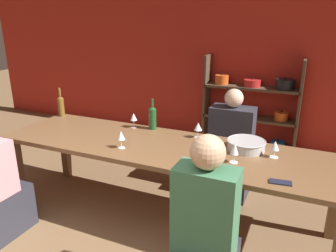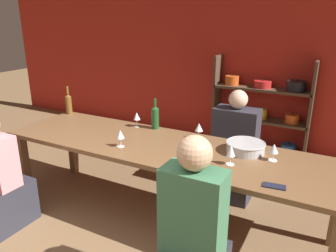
# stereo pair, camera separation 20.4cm
# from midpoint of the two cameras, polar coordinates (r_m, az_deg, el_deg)

# --- Properties ---
(wall_back_red) EXTENTS (8.80, 0.06, 2.70)m
(wall_back_red) POSITION_cam_midpoint_polar(r_m,az_deg,el_deg) (4.96, 8.29, 12.61)
(wall_back_red) COLOR red
(wall_back_red) RESTS_ON ground_plane
(shelf_unit) EXTENTS (1.33, 0.30, 1.33)m
(shelf_unit) POSITION_cam_midpoint_polar(r_m,az_deg,el_deg) (4.79, 13.51, 2.71)
(shelf_unit) COLOR #4C3828
(shelf_unit) RESTS_ON ground_plane
(dining_table) EXTENTS (3.05, 0.86, 0.76)m
(dining_table) POSITION_cam_midpoint_polar(r_m,az_deg,el_deg) (2.94, -2.78, -4.79)
(dining_table) COLOR brown
(dining_table) RESTS_ON ground_plane
(mixing_bowl) EXTENTS (0.33, 0.33, 0.09)m
(mixing_bowl) POSITION_cam_midpoint_polar(r_m,az_deg,el_deg) (2.85, 11.46, -3.22)
(mixing_bowl) COLOR #B7BABC
(mixing_bowl) RESTS_ON dining_table
(wine_bottle_green) EXTENTS (0.07, 0.07, 0.33)m
(wine_bottle_green) POSITION_cam_midpoint_polar(r_m,az_deg,el_deg) (3.96, -19.56, 3.42)
(wine_bottle_green) COLOR brown
(wine_bottle_green) RESTS_ON dining_table
(wine_bottle_dark) EXTENTS (0.08, 0.08, 0.31)m
(wine_bottle_dark) POSITION_cam_midpoint_polar(r_m,az_deg,el_deg) (3.30, -4.49, 1.55)
(wine_bottle_dark) COLOR #1E4C23
(wine_bottle_dark) RESTS_ON dining_table
(wine_glass_empty_a) EXTENTS (0.08, 0.08, 0.15)m
(wine_glass_empty_a) POSITION_cam_midpoint_polar(r_m,az_deg,el_deg) (3.06, 3.36, -0.17)
(wine_glass_empty_a) COLOR white
(wine_glass_empty_a) RESTS_ON dining_table
(wine_glass_red_a) EXTENTS (0.07, 0.07, 0.16)m
(wine_glass_red_a) POSITION_cam_midpoint_polar(r_m,az_deg,el_deg) (2.86, -10.22, -1.75)
(wine_glass_red_a) COLOR white
(wine_glass_red_a) RESTS_ON dining_table
(wine_glass_red_b) EXTENTS (0.07, 0.07, 0.15)m
(wine_glass_red_b) POSITION_cam_midpoint_polar(r_m,az_deg,el_deg) (2.39, 4.60, -5.89)
(wine_glass_red_b) COLOR white
(wine_glass_red_b) RESTS_ON dining_table
(wine_glass_white_a) EXTENTS (0.07, 0.07, 0.16)m
(wine_glass_white_a) POSITION_cam_midpoint_polar(r_m,az_deg,el_deg) (3.36, -7.74, 1.50)
(wine_glass_white_a) COLOR white
(wine_glass_white_a) RESTS_ON dining_table
(wine_glass_white_b) EXTENTS (0.07, 0.07, 0.17)m
(wine_glass_white_b) POSITION_cam_midpoint_polar(r_m,az_deg,el_deg) (2.57, 9.28, -4.06)
(wine_glass_white_b) COLOR white
(wine_glass_white_b) RESTS_ON dining_table
(wine_glass_red_c) EXTENTS (0.07, 0.07, 0.14)m
(wine_glass_red_c) POSITION_cam_midpoint_polar(r_m,az_deg,el_deg) (2.74, 16.12, -3.42)
(wine_glass_red_c) COLOR white
(wine_glass_red_c) RESTS_ON dining_table
(cell_phone) EXTENTS (0.16, 0.09, 0.01)m
(cell_phone) POSITION_cam_midpoint_polar(r_m,az_deg,el_deg) (2.38, 16.67, -9.42)
(cell_phone) COLOR #1E2338
(cell_phone) RESTS_ON dining_table
(person_far_a) EXTENTS (0.46, 0.57, 1.15)m
(person_far_a) POSITION_cam_midpoint_polar(r_m,az_deg,el_deg) (3.62, 9.20, -5.09)
(person_far_a) COLOR #2D2D38
(person_far_a) RESTS_ON ground_plane
(person_near_b) EXTENTS (0.39, 0.49, 1.21)m
(person_near_b) POSITION_cam_midpoint_polar(r_m,az_deg,el_deg) (2.24, 3.51, -20.23)
(person_near_b) COLOR #2D2D38
(person_near_b) RESTS_ON ground_plane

